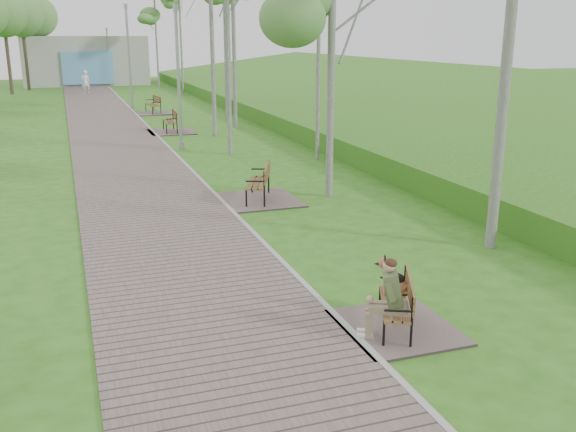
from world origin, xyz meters
name	(u,v)px	position (x,y,z in m)	size (l,w,h in m)	color
ground	(360,342)	(0.00, 0.00, 0.00)	(120.00, 120.00, 0.00)	#2D6416
walkway	(111,132)	(-1.75, 21.50, 0.02)	(3.50, 67.00, 0.04)	#645450
kerb	(152,130)	(0.00, 21.50, 0.03)	(0.10, 67.00, 0.05)	#999993
embankment	(408,123)	(12.00, 20.00, 0.00)	(14.00, 70.00, 1.60)	#4E8D2E
building_north	(86,61)	(-1.50, 50.97, 1.99)	(10.00, 5.20, 4.00)	#9E9E99
bench_main	(394,306)	(0.60, 0.18, 0.38)	(1.56, 1.74, 1.36)	#645450
bench_second	(258,192)	(0.91, 8.02, 0.22)	(1.90, 2.11, 1.17)	#645450
bench_third	(170,127)	(0.70, 20.73, 0.22)	(1.90, 2.11, 1.17)	#645450
bench_far	(153,110)	(0.95, 27.98, 0.22)	(1.89, 2.11, 1.16)	#645450
lamp_post_second	(179,84)	(0.40, 16.24, 2.40)	(0.20, 0.20, 5.13)	#96999E
lamp_post_third	(129,61)	(0.10, 30.56, 2.69)	(0.22, 0.22, 5.75)	#96999E
lamp_post_far	(109,59)	(0.22, 48.43, 2.16)	(0.18, 0.18, 4.63)	#96999E
pedestrian_near	(86,82)	(-1.98, 41.45, 0.83)	(0.61, 0.40, 1.67)	silver
birch_distant_a	(154,1)	(3.70, 45.10, 6.61)	(2.51, 2.51, 8.42)	silver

